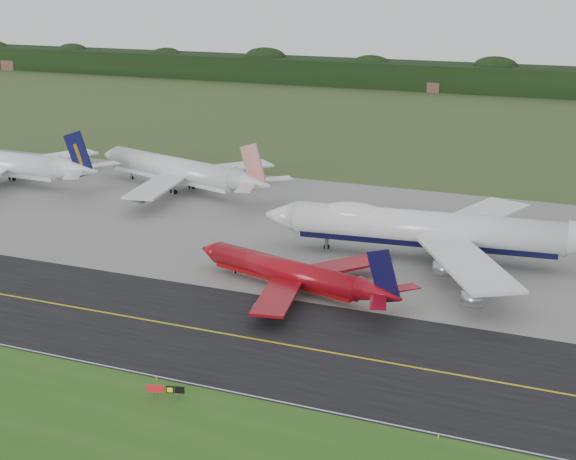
% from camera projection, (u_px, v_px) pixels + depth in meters
% --- Properties ---
extents(ground, '(600.00, 600.00, 0.00)m').
position_uv_depth(ground, '(240.00, 324.00, 124.07)').
color(ground, '#3F5126').
rests_on(ground, ground).
extents(grass_verge, '(400.00, 30.00, 0.01)m').
position_uv_depth(grass_verge, '(112.00, 441.00, 93.13)').
color(grass_verge, '#2A5D1B').
rests_on(grass_verge, ground).
extents(taxiway, '(400.00, 32.00, 0.02)m').
position_uv_depth(taxiway, '(228.00, 334.00, 120.53)').
color(taxiway, black).
rests_on(taxiway, ground).
extents(apron, '(400.00, 78.00, 0.01)m').
position_uv_depth(apron, '(342.00, 231.00, 169.16)').
color(apron, slate).
rests_on(apron, ground).
extents(taxiway_centreline, '(400.00, 0.40, 0.00)m').
position_uv_depth(taxiway_centreline, '(228.00, 334.00, 120.53)').
color(taxiway_centreline, gold).
rests_on(taxiway_centreline, taxiway).
extents(taxiway_edge_line, '(400.00, 0.25, 0.00)m').
position_uv_depth(taxiway_edge_line, '(178.00, 380.00, 106.82)').
color(taxiway_edge_line, silver).
rests_on(taxiway_edge_line, taxiway).
extents(horizon_treeline, '(700.00, 25.00, 12.00)m').
position_uv_depth(horizon_treeline, '(495.00, 81.00, 364.43)').
color(horizon_treeline, black).
rests_on(horizon_treeline, ground).
extents(jet_ba_747, '(70.30, 57.96, 17.66)m').
position_uv_depth(jet_ba_747, '(439.00, 230.00, 150.11)').
color(jet_ba_747, white).
rests_on(jet_ba_747, ground).
extents(jet_red_737, '(41.37, 33.02, 11.32)m').
position_uv_depth(jet_red_737, '(295.00, 274.00, 136.14)').
color(jet_red_737, maroon).
rests_on(jet_red_737, ground).
extents(jet_navy_gold, '(60.46, 52.81, 15.64)m').
position_uv_depth(jet_navy_gold, '(1.00, 164.00, 206.11)').
color(jet_navy_gold, white).
rests_on(jet_navy_gold, ground).
extents(jet_star_tail, '(57.01, 46.56, 15.31)m').
position_uv_depth(jet_star_tail, '(181.00, 171.00, 198.76)').
color(jet_star_tail, silver).
rests_on(jet_star_tail, ground).
extents(taxiway_sign, '(4.80, 1.55, 1.65)m').
position_uv_depth(taxiway_sign, '(165.00, 389.00, 102.25)').
color(taxiway_sign, slate).
rests_on(taxiway_sign, ground).
extents(edge_marker_center, '(0.16, 0.16, 0.50)m').
position_uv_depth(edge_marker_center, '(156.00, 379.00, 106.82)').
color(edge_marker_center, yellow).
rests_on(edge_marker_center, ground).
extents(edge_marker_right, '(0.16, 0.16, 0.50)m').
position_uv_depth(edge_marker_right, '(438.00, 437.00, 93.41)').
color(edge_marker_right, yellow).
rests_on(edge_marker_right, ground).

